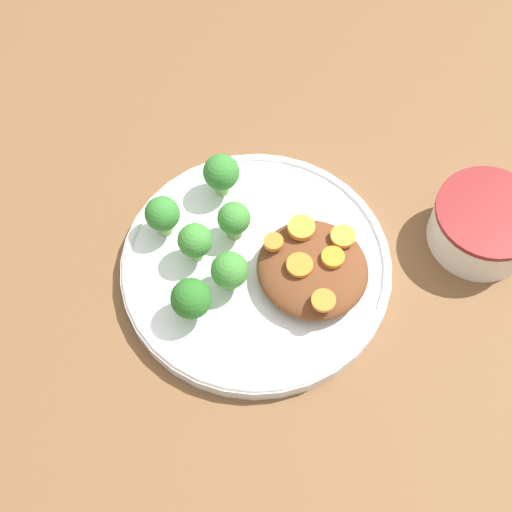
{
  "coord_description": "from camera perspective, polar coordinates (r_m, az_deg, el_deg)",
  "views": [
    {
      "loc": [
        0.29,
        -0.18,
        0.65
      ],
      "look_at": [
        0.0,
        0.0,
        0.03
      ],
      "focal_mm": 50.0,
      "sensor_mm": 36.0,
      "label": 1
    }
  ],
  "objects": [
    {
      "name": "dip_bowl",
      "position": [
        0.77,
        17.83,
        2.53
      ],
      "size": [
        0.11,
        0.11,
        0.05
      ],
      "color": "white",
      "rests_on": "ground_plane"
    },
    {
      "name": "broccoli_floret_1",
      "position": [
        0.72,
        -7.49,
        3.28
      ],
      "size": [
        0.04,
        0.04,
        0.05
      ],
      "color": "#7FA85B",
      "rests_on": "plate"
    },
    {
      "name": "carrot_slice_0",
      "position": [
        0.7,
        3.65,
        2.28
      ],
      "size": [
        0.03,
        0.03,
        0.01
      ],
      "primitive_type": "cylinder",
      "color": "orange",
      "rests_on": "stew_mound"
    },
    {
      "name": "broccoli_floret_5",
      "position": [
        0.69,
        -2.12,
        -1.2
      ],
      "size": [
        0.04,
        0.04,
        0.05
      ],
      "color": "#7FA85B",
      "rests_on": "plate"
    },
    {
      "name": "broccoli_floret_2",
      "position": [
        0.71,
        -1.88,
        2.87
      ],
      "size": [
        0.03,
        0.03,
        0.05
      ],
      "color": "#759E51",
      "rests_on": "plate"
    },
    {
      "name": "broccoli_floret_3",
      "position": [
        0.67,
        -5.2,
        -3.45
      ],
      "size": [
        0.04,
        0.04,
        0.05
      ],
      "color": "#7FA85B",
      "rests_on": "plate"
    },
    {
      "name": "carrot_slice_2",
      "position": [
        0.67,
        5.42,
        -3.56
      ],
      "size": [
        0.02,
        0.02,
        0.0
      ],
      "primitive_type": "cylinder",
      "color": "orange",
      "rests_on": "stew_mound"
    },
    {
      "name": "carrot_slice_5",
      "position": [
        0.69,
        6.17,
        -0.11
      ],
      "size": [
        0.02,
        0.02,
        0.01
      ],
      "primitive_type": "cylinder",
      "color": "orange",
      "rests_on": "stew_mound"
    },
    {
      "name": "broccoli_floret_0",
      "position": [
        0.7,
        -4.9,
        1.18
      ],
      "size": [
        0.03,
        0.03,
        0.05
      ],
      "color": "#7FA85B",
      "rests_on": "plate"
    },
    {
      "name": "broccoli_floret_4",
      "position": [
        0.74,
        -2.8,
        6.63
      ],
      "size": [
        0.04,
        0.04,
        0.05
      ],
      "color": "#7FA85B",
      "rests_on": "plate"
    },
    {
      "name": "stew_mound",
      "position": [
        0.7,
        4.54,
        -1.04
      ],
      "size": [
        0.11,
        0.11,
        0.03
      ],
      "primitive_type": "ellipsoid",
      "color": "brown",
      "rests_on": "plate"
    },
    {
      "name": "carrot_slice_4",
      "position": [
        0.7,
        6.97,
        1.58
      ],
      "size": [
        0.02,
        0.02,
        0.01
      ],
      "primitive_type": "cylinder",
      "color": "orange",
      "rests_on": "stew_mound"
    },
    {
      "name": "carrot_slice_1",
      "position": [
        0.69,
        1.41,
        1.12
      ],
      "size": [
        0.02,
        0.02,
        0.01
      ],
      "primitive_type": "cylinder",
      "color": "orange",
      "rests_on": "stew_mound"
    },
    {
      "name": "carrot_slice_3",
      "position": [
        0.68,
        3.51,
        -0.73
      ],
      "size": [
        0.03,
        0.03,
        0.0
      ],
      "primitive_type": "cylinder",
      "color": "orange",
      "rests_on": "stew_mound"
    },
    {
      "name": "ground_plane",
      "position": [
        0.74,
        0.0,
        -1.22
      ],
      "size": [
        4.0,
        4.0,
        0.0
      ],
      "primitive_type": "plane",
      "color": "brown"
    },
    {
      "name": "plate",
      "position": [
        0.73,
        0.0,
        -0.8
      ],
      "size": [
        0.28,
        0.28,
        0.02
      ],
      "color": "white",
      "rests_on": "ground_plane"
    }
  ]
}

